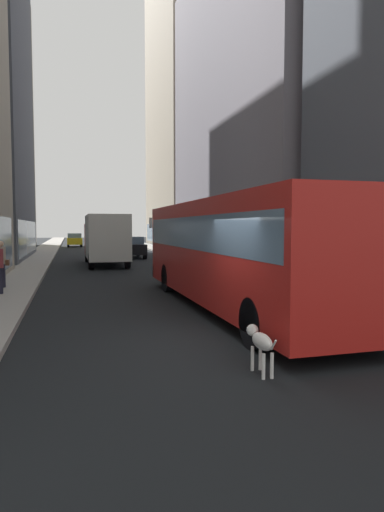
% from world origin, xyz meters
% --- Properties ---
extents(ground_plane, '(120.00, 120.00, 0.00)m').
position_xyz_m(ground_plane, '(0.00, 35.00, 0.00)').
color(ground_plane, black).
extents(sidewalk_left, '(2.40, 110.00, 0.15)m').
position_xyz_m(sidewalk_left, '(-5.70, 35.00, 0.07)').
color(sidewalk_left, '#9E9991').
rests_on(sidewalk_left, ground).
extents(sidewalk_right, '(2.40, 110.00, 0.15)m').
position_xyz_m(sidewalk_right, '(5.70, 35.00, 0.07)').
color(sidewalk_right, '#ADA89E').
rests_on(sidewalk_right, ground).
extents(building_right_mid, '(9.08, 23.80, 25.04)m').
position_xyz_m(building_right_mid, '(11.90, 24.23, 12.51)').
color(building_right_mid, slate).
rests_on(building_right_mid, ground).
extents(building_right_far, '(8.39, 18.11, 39.29)m').
position_xyz_m(building_right_far, '(11.90, 47.45, 19.63)').
color(building_right_far, '#A0937F').
rests_on(building_right_far, ground).
extents(transit_bus, '(2.78, 11.53, 3.05)m').
position_xyz_m(transit_bus, '(1.20, 3.39, 1.78)').
color(transit_bus, red).
rests_on(transit_bus, ground).
extents(car_black_suv, '(1.75, 4.27, 1.62)m').
position_xyz_m(car_black_suv, '(1.20, 24.91, 0.82)').
color(car_black_suv, black).
rests_on(car_black_suv, ground).
extents(car_white_van, '(1.82, 4.35, 1.62)m').
position_xyz_m(car_white_van, '(2.80, 13.98, 0.82)').
color(car_white_van, silver).
rests_on(car_white_van, ground).
extents(car_yellow_taxi, '(1.72, 4.47, 1.62)m').
position_xyz_m(car_yellow_taxi, '(-2.80, 45.99, 0.82)').
color(car_yellow_taxi, yellow).
rests_on(car_yellow_taxi, ground).
extents(box_truck, '(2.30, 7.50, 3.05)m').
position_xyz_m(box_truck, '(-1.20, 18.96, 1.67)').
color(box_truck, '#A51919').
rests_on(box_truck, ground).
extents(dalmatian_dog, '(0.22, 0.96, 0.72)m').
position_xyz_m(dalmatian_dog, '(-0.42, -2.04, 0.51)').
color(dalmatian_dog, white).
rests_on(dalmatian_dog, ground).
extents(pedestrian_with_handbag, '(0.45, 0.34, 1.69)m').
position_xyz_m(pedestrian_with_handbag, '(-5.71, 8.63, 1.01)').
color(pedestrian_with_handbag, '#1E1E2D').
rests_on(pedestrian_with_handbag, sidewalk_left).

